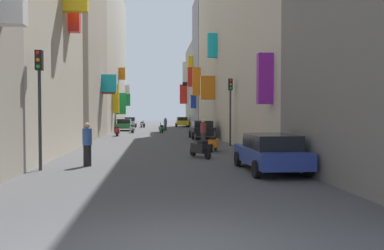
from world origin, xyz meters
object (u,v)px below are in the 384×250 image
at_px(parked_car_silver, 130,122).
at_px(pedestrian_crossing, 87,144).
at_px(scooter_black, 200,148).
at_px(scooter_red, 117,131).
at_px(pedestrian_near_right, 203,133).
at_px(pedestrian_near_left, 165,124).
at_px(scooter_orange, 213,143).
at_px(parked_car_yellow, 182,122).
at_px(parked_car_blue, 270,152).
at_px(scooter_white, 132,129).
at_px(parked_car_green, 124,124).
at_px(scooter_silver, 143,124).
at_px(traffic_light_far_corner, 230,100).
at_px(traffic_light_near_corner, 39,89).
at_px(scooter_green, 161,129).
at_px(parked_car_black, 202,129).

relative_size(parked_car_silver, pedestrian_crossing, 2.20).
xyz_separation_m(scooter_black, scooter_red, (-5.70, 18.28, 0.00)).
height_order(scooter_red, pedestrian_near_right, pedestrian_near_right).
bearing_deg(pedestrian_near_left, scooter_orange, -85.51).
distance_m(parked_car_yellow, parked_car_blue, 45.37).
relative_size(scooter_orange, scooter_white, 1.00).
bearing_deg(scooter_red, parked_car_silver, 90.38).
relative_size(parked_car_green, scooter_silver, 2.36).
height_order(scooter_white, traffic_light_far_corner, traffic_light_far_corner).
bearing_deg(scooter_white, parked_car_blue, -76.84).
distance_m(parked_car_silver, scooter_silver, 2.16).
distance_m(parked_car_yellow, parked_car_silver, 7.90).
distance_m(parked_car_green, scooter_red, 11.25).
bearing_deg(pedestrian_crossing, scooter_silver, 88.60).
xyz_separation_m(parked_car_yellow, parked_car_blue, (0.05, -45.37, -0.06)).
bearing_deg(scooter_orange, pedestrian_crossing, -137.63).
relative_size(pedestrian_near_left, traffic_light_near_corner, 0.36).
bearing_deg(scooter_red, parked_car_green, 91.07).
distance_m(scooter_white, traffic_light_far_corner, 19.20).
bearing_deg(pedestrian_near_left, scooter_black, -88.22).
xyz_separation_m(scooter_white, traffic_light_near_corner, (-1.94, -27.37, 2.61)).
relative_size(parked_car_blue, traffic_light_far_corner, 1.00).
bearing_deg(scooter_silver, pedestrian_near_left, -73.57).
distance_m(scooter_silver, scooter_green, 15.78).
bearing_deg(parked_car_silver, traffic_light_far_corner, -75.71).
height_order(parked_car_black, pedestrian_near_left, pedestrian_near_left).
relative_size(parked_car_blue, pedestrian_near_right, 2.54).
bearing_deg(scooter_silver, parked_car_black, -77.07).
xyz_separation_m(parked_car_yellow, scooter_red, (-7.71, -22.42, -0.33)).
relative_size(pedestrian_near_left, pedestrian_near_right, 0.94).
bearing_deg(pedestrian_crossing, parked_car_silver, 91.19).
distance_m(parked_car_green, scooter_green, 7.67).
distance_m(parked_car_green, pedestrian_near_right, 23.76).
bearing_deg(scooter_green, pedestrian_near_right, -81.48).
xyz_separation_m(parked_car_black, pedestrian_near_right, (-0.78, -7.06, 0.08)).
relative_size(parked_car_silver, scooter_silver, 2.19).
height_order(scooter_orange, traffic_light_near_corner, traffic_light_near_corner).
bearing_deg(parked_car_yellow, parked_car_green, -125.30).
height_order(parked_car_silver, pedestrian_near_left, pedestrian_near_left).
relative_size(scooter_red, pedestrian_crossing, 1.11).
relative_size(parked_car_blue, scooter_black, 2.38).
xyz_separation_m(parked_car_blue, pedestrian_crossing, (-7.02, 2.15, 0.16)).
distance_m(parked_car_yellow, parked_car_black, 26.85).
bearing_deg(parked_car_blue, scooter_white, 103.16).
bearing_deg(pedestrian_near_right, parked_car_black, 83.67).
bearing_deg(parked_car_black, parked_car_blue, -89.16).
bearing_deg(parked_car_yellow, scooter_orange, -91.37).
distance_m(scooter_silver, pedestrian_crossing, 41.39).
bearing_deg(pedestrian_near_right, parked_car_green, 106.92).
bearing_deg(scooter_white, scooter_orange, -74.66).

